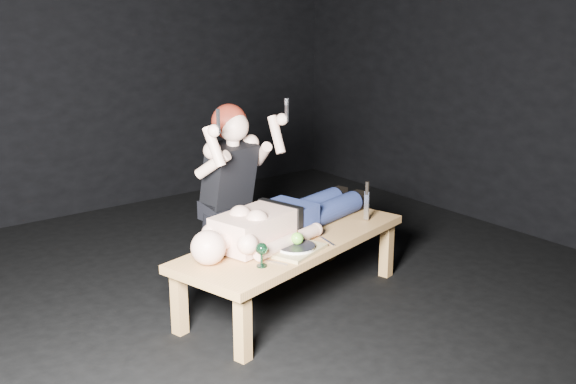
% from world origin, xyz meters
% --- Properties ---
extents(ground, '(5.00, 5.00, 0.00)m').
position_xyz_m(ground, '(0.00, 0.00, 0.00)').
color(ground, black).
rests_on(ground, ground).
extents(back_wall, '(5.00, 0.00, 5.00)m').
position_xyz_m(back_wall, '(0.00, 2.50, 1.50)').
color(back_wall, black).
rests_on(back_wall, ground).
extents(table, '(1.82, 1.04, 0.45)m').
position_xyz_m(table, '(0.08, -0.24, 0.23)').
color(table, '#C2834C').
rests_on(table, ground).
extents(lying_man, '(1.80, 0.93, 0.26)m').
position_xyz_m(lying_man, '(0.11, -0.13, 0.58)').
color(lying_man, beige).
rests_on(lying_man, table).
extents(kneeling_woman, '(0.80, 0.87, 1.32)m').
position_xyz_m(kneeling_woman, '(-0.10, 0.32, 0.66)').
color(kneeling_woman, black).
rests_on(kneeling_woman, ground).
extents(serving_tray, '(0.42, 0.36, 0.02)m').
position_xyz_m(serving_tray, '(-0.05, -0.44, 0.46)').
color(serving_tray, tan).
rests_on(serving_tray, table).
extents(plate, '(0.30, 0.30, 0.02)m').
position_xyz_m(plate, '(-0.05, -0.44, 0.48)').
color(plate, white).
rests_on(plate, serving_tray).
extents(apple, '(0.08, 0.08, 0.08)m').
position_xyz_m(apple, '(-0.03, -0.43, 0.53)').
color(apple, '#499F1B').
rests_on(apple, plate).
extents(goblet, '(0.09, 0.09, 0.15)m').
position_xyz_m(goblet, '(-0.36, -0.51, 0.52)').
color(goblet, black).
rests_on(goblet, table).
extents(fork_flat, '(0.09, 0.17, 0.01)m').
position_xyz_m(fork_flat, '(-0.26, -0.51, 0.45)').
color(fork_flat, '#B2B2B7').
rests_on(fork_flat, table).
extents(knife_flat, '(0.05, 0.18, 0.01)m').
position_xyz_m(knife_flat, '(0.22, -0.43, 0.45)').
color(knife_flat, '#B2B2B7').
rests_on(knife_flat, table).
extents(spoon_flat, '(0.12, 0.16, 0.01)m').
position_xyz_m(spoon_flat, '(0.08, -0.32, 0.45)').
color(spoon_flat, '#B2B2B7').
rests_on(spoon_flat, table).
extents(carving_knife, '(0.05, 0.05, 0.28)m').
position_xyz_m(carving_knife, '(0.71, -0.27, 0.59)').
color(carving_knife, '#B2B2B7').
rests_on(carving_knife, table).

